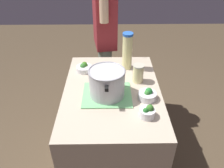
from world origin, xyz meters
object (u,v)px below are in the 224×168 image
(mason_jar, at_px, (138,73))
(person_cook, at_px, (105,41))
(cooking_pot, at_px, (107,82))
(lemonade_pitcher, at_px, (127,51))
(broccoli_bowl_front, at_px, (84,68))
(broccoli_bowl_center, at_px, (147,112))
(broccoli_bowl_back, at_px, (147,95))

(mason_jar, distance_m, person_cook, 0.76)
(cooking_pot, distance_m, lemonade_pitcher, 0.43)
(lemonade_pitcher, height_order, broccoli_bowl_front, lemonade_pitcher)
(cooking_pot, xyz_separation_m, mason_jar, (0.18, -0.24, -0.04))
(broccoli_bowl_center, bearing_deg, lemonade_pitcher, 8.11)
(mason_jar, bearing_deg, broccoli_bowl_back, -168.94)
(broccoli_bowl_back, bearing_deg, person_cook, 18.21)
(mason_jar, bearing_deg, cooking_pot, 126.18)
(mason_jar, bearing_deg, broccoli_bowl_front, 68.93)
(lemonade_pitcher, relative_size, broccoli_bowl_center, 3.11)
(lemonade_pitcher, height_order, person_cook, person_cook)
(cooking_pot, distance_m, mason_jar, 0.30)
(broccoli_bowl_back, bearing_deg, cooking_pot, 81.03)
(broccoli_bowl_front, distance_m, person_cook, 0.57)
(cooking_pot, distance_m, broccoli_bowl_front, 0.40)
(broccoli_bowl_front, bearing_deg, mason_jar, -111.07)
(cooking_pot, height_order, broccoli_bowl_center, cooking_pot)
(broccoli_bowl_back, bearing_deg, lemonade_pitcher, 14.84)
(mason_jar, distance_m, broccoli_bowl_front, 0.47)
(broccoli_bowl_front, xyz_separation_m, broccoli_bowl_back, (-0.39, -0.48, 0.00))
(lemonade_pitcher, distance_m, person_cook, 0.55)
(broccoli_bowl_back, xyz_separation_m, person_cook, (0.94, 0.31, 0.00))
(person_cook, bearing_deg, cooking_pot, -178.47)
(broccoli_bowl_center, xyz_separation_m, person_cook, (1.12, 0.28, -0.00))
(lemonade_pitcher, bearing_deg, cooking_pot, 156.54)
(broccoli_bowl_front, relative_size, broccoli_bowl_center, 1.30)
(lemonade_pitcher, xyz_separation_m, broccoli_bowl_center, (-0.62, -0.09, -0.12))
(lemonade_pitcher, height_order, broccoli_bowl_center, lemonade_pitcher)
(broccoli_bowl_center, distance_m, broccoli_bowl_back, 0.18)
(lemonade_pitcher, bearing_deg, broccoli_bowl_front, 97.12)
(lemonade_pitcher, relative_size, person_cook, 0.18)
(cooking_pot, xyz_separation_m, broccoli_bowl_center, (-0.23, -0.26, -0.08))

